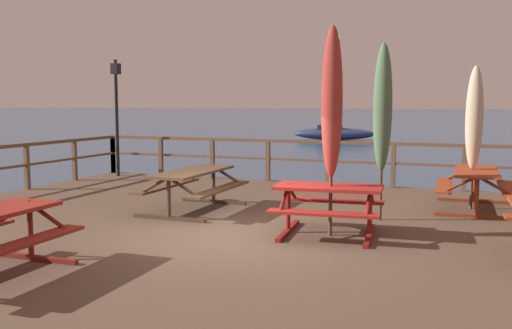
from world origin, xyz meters
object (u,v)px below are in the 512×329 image
Objects in this scene: picnic_table_back_right at (193,181)px; sailboat_distant at (334,133)px; picnic_table_mid_right at (328,200)px; patio_umbrella_tall_mid_left at (332,103)px; patio_umbrella_short_back at (474,119)px; picnic_table_front_right at (476,180)px; lamp_post_hooked at (116,100)px; patio_umbrella_short_front at (383,108)px.

sailboat_distant is (-4.79, 31.97, -0.75)m from picnic_table_back_right.
patio_umbrella_tall_mid_left is at bearing -13.99° from picnic_table_mid_right.
patio_umbrella_tall_mid_left is 3.68m from patio_umbrella_short_back.
patio_umbrella_tall_mid_left is 1.17× the size of patio_umbrella_short_back.
picnic_table_front_right is 9.43m from lamp_post_hooked.
patio_umbrella_tall_mid_left reaches higher than picnic_table_mid_right.
picnic_table_mid_right is at bearing -33.49° from lamp_post_hooked.
patio_umbrella_tall_mid_left is (0.04, -0.01, 1.46)m from picnic_table_mid_right.
picnic_table_mid_right is 0.54× the size of lamp_post_hooked.
picnic_table_back_right is at bearing -157.97° from picnic_table_front_right.
picnic_table_mid_right is at bearing -76.97° from sailboat_distant.
picnic_table_front_right is 0.66× the size of patio_umbrella_tall_mid_left.
picnic_table_back_right is at bearing -81.47° from sailboat_distant.
patio_umbrella_short_front reaches higher than picnic_table_front_right.
lamp_post_hooked is (-4.21, 3.66, 1.55)m from picnic_table_back_right.
lamp_post_hooked reaches higher than picnic_table_front_right.
patio_umbrella_short_back is (-0.07, 0.06, 1.16)m from picnic_table_front_right.
patio_umbrella_short_front is at bearing -23.05° from lamp_post_hooked.
patio_umbrella_tall_mid_left is 0.41× the size of sailboat_distant.
lamp_post_hooked reaches higher than patio_umbrella_short_back.
lamp_post_hooked reaches higher than picnic_table_mid_right.
picnic_table_mid_right is at bearing -112.04° from patio_umbrella_short_front.
picnic_table_mid_right and picnic_table_front_right have the same top height.
patio_umbrella_short_front is at bearing 69.32° from patio_umbrella_tall_mid_left.
picnic_table_front_right is (2.11, 3.01, 0.01)m from picnic_table_mid_right.
patio_umbrella_short_back is 0.85× the size of lamp_post_hooked.
patio_umbrella_tall_mid_left is at bearing -124.56° from picnic_table_front_right.
patio_umbrella_short_front is 2.21m from patio_umbrella_short_back.
patio_umbrella_tall_mid_left is 0.99× the size of lamp_post_hooked.
patio_umbrella_tall_mid_left is 33.93m from sailboat_distant.
picnic_table_back_right is at bearing 160.61° from patio_umbrella_tall_mid_left.
picnic_table_back_right and picnic_table_front_right have the same top height.
patio_umbrella_short_back is 9.23m from lamp_post_hooked.
picnic_table_front_right is 31.52m from sailboat_distant.
picnic_table_mid_right is at bearing -123.64° from patio_umbrella_short_back.
picnic_table_mid_right and picnic_table_back_right have the same top height.
picnic_table_back_right is 3.37m from patio_umbrella_tall_mid_left.
patio_umbrella_short_front is (0.57, 1.42, 1.38)m from picnic_table_mid_right.
lamp_post_hooked is at bearing 169.75° from picnic_table_front_right.
lamp_post_hooked is (-7.04, 4.66, 1.56)m from picnic_table_mid_right.
picnic_table_front_right is 1.17m from patio_umbrella_short_back.
sailboat_distant is at bearing 107.91° from patio_umbrella_short_back.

